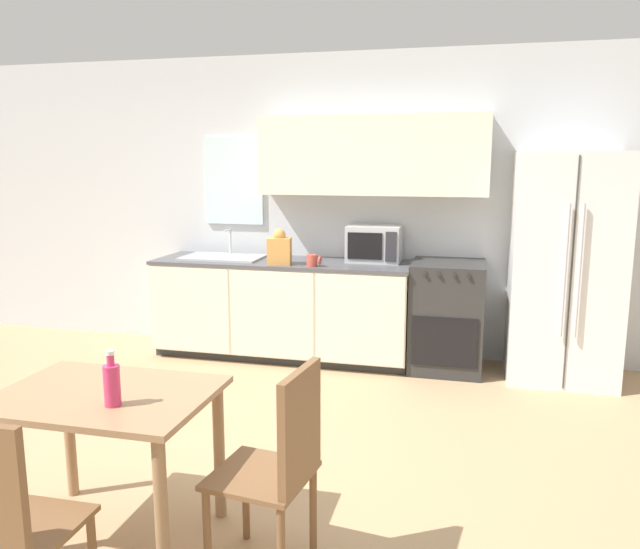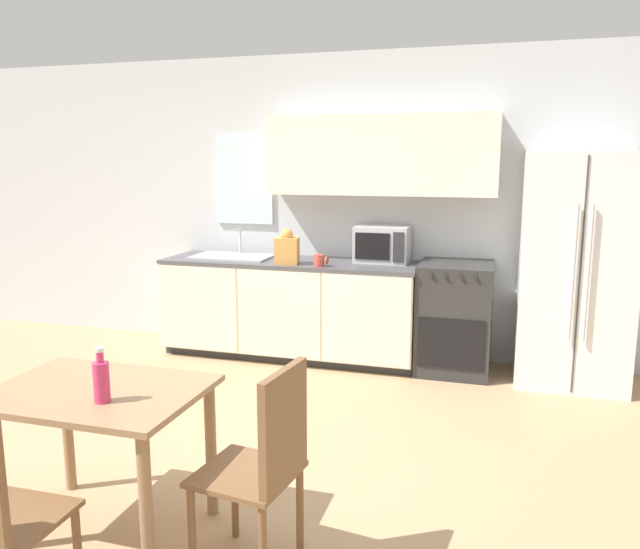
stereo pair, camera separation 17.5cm
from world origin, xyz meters
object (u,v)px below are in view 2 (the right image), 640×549
Objects in this scene: dining_table at (98,414)px; drink_bottle at (101,380)px; oven_range at (455,318)px; refrigerator at (575,270)px; coffee_mug at (320,260)px; dining_chair_side at (266,457)px; microwave at (382,244)px.

drink_bottle is (0.12, -0.12, 0.22)m from dining_table.
oven_range is 0.50× the size of refrigerator.
drink_bottle reaches higher than oven_range.
dining_chair_side is (0.56, -2.69, -0.40)m from coffee_mug.
coffee_mug is (-0.46, -0.37, -0.11)m from microwave.
microwave reaches higher than drink_bottle.
dining_table is 0.28m from drink_bottle.
microwave is at bearing 78.53° from drink_bottle.
coffee_mug is at bearing -167.58° from oven_range.
dining_table is at bearing -129.09° from refrigerator.
oven_range is 1.02m from refrigerator.
refrigerator is at bearing -19.16° from dining_chair_side.
dining_table is (-0.30, -2.63, -0.34)m from coffee_mug.
microwave is at bearing 169.30° from oven_range.
oven_range is 7.40× the size of coffee_mug.
refrigerator reaches higher than dining_chair_side.
microwave is 1.90× the size of drink_bottle.
coffee_mug reaches higher than dining_chair_side.
drink_bottle is (-0.74, -0.06, 0.28)m from dining_chair_side.
dining_table is at bearing 134.74° from drink_bottle.
dining_table is at bearing -96.43° from coffee_mug.
refrigerator is (0.91, -0.02, 0.45)m from oven_range.
oven_range is at bearing 178.84° from refrigerator.
refrigerator is 3.69m from dining_table.
drink_bottle is (-0.17, -2.75, -0.11)m from coffee_mug.
drink_bottle is (-1.28, -3.00, 0.36)m from oven_range.
refrigerator is at bearing 6.39° from coffee_mug.
drink_bottle is at bearing -93.59° from coffee_mug.
dining_chair_side is (0.10, -3.06, -0.51)m from microwave.
refrigerator is 14.67× the size of coffee_mug.
refrigerator is 7.47× the size of drink_bottle.
oven_range is 1.23m from coffee_mug.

